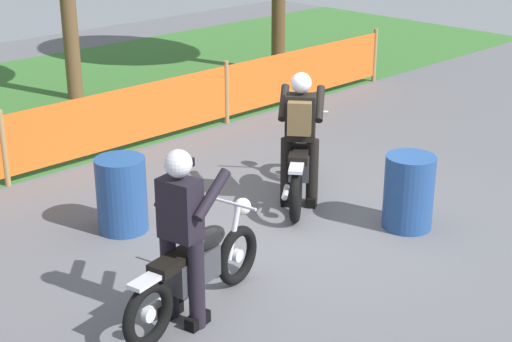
{
  "coord_description": "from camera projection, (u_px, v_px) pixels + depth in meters",
  "views": [
    {
      "loc": [
        -6.31,
        -5.78,
        3.92
      ],
      "look_at": [
        -0.85,
        -0.18,
        0.9
      ],
      "focal_mm": 54.82,
      "sensor_mm": 36.0,
      "label": 1
    }
  ],
  "objects": [
    {
      "name": "motorcycle_trailing",
      "position": [
        196.0,
        269.0,
        7.27
      ],
      "size": [
        1.95,
        0.66,
        0.93
      ],
      "rotation": [
        0.0,
        0.0,
        0.21
      ],
      "color": "black",
      "rests_on": "ground"
    },
    {
      "name": "motorcycle_lead",
      "position": [
        300.0,
        162.0,
        9.84
      ],
      "size": [
        1.7,
        1.38,
        0.99
      ],
      "rotation": [
        0.0,
        0.0,
        0.67
      ],
      "color": "black",
      "rests_on": "ground"
    },
    {
      "name": "oil_drum",
      "position": [
        409.0,
        192.0,
        9.03
      ],
      "size": [
        0.58,
        0.58,
        0.88
      ],
      "primitive_type": "cylinder",
      "color": "navy",
      "rests_on": "ground"
    },
    {
      "name": "rider_trailing",
      "position": [
        182.0,
        231.0,
        6.95
      ],
      "size": [
        0.64,
        0.63,
        1.69
      ],
      "rotation": [
        0.0,
        0.0,
        0.21
      ],
      "color": "black",
      "rests_on": "ground"
    },
    {
      "name": "ground",
      "position": [
        296.0,
        220.0,
        9.39
      ],
      "size": [
        24.0,
        24.0,
        0.02
      ],
      "primitive_type": "cube",
      "color": "#5B5B60"
    },
    {
      "name": "barrier_fence",
      "position": [
        127.0,
        116.0,
        11.46
      ],
      "size": [
        11.86,
        0.08,
        1.05
      ],
      "color": "#997547",
      "rests_on": "ground"
    },
    {
      "name": "grass_verge",
      "position": [
        20.0,
        106.0,
        13.86
      ],
      "size": [
        24.0,
        6.61,
        0.01
      ],
      "primitive_type": "cube",
      "color": "#386B2D",
      "rests_on": "ground"
    },
    {
      "name": "spare_drum",
      "position": [
        122.0,
        194.0,
        8.96
      ],
      "size": [
        0.58,
        0.58,
        0.88
      ],
      "primitive_type": "cylinder",
      "color": "navy",
      "rests_on": "ground"
    },
    {
      "name": "rider_lead",
      "position": [
        300.0,
        132.0,
        9.46
      ],
      "size": [
        0.78,
        0.74,
        1.69
      ],
      "rotation": [
        0.0,
        0.0,
        0.67
      ],
      "color": "black",
      "rests_on": "ground"
    }
  ]
}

